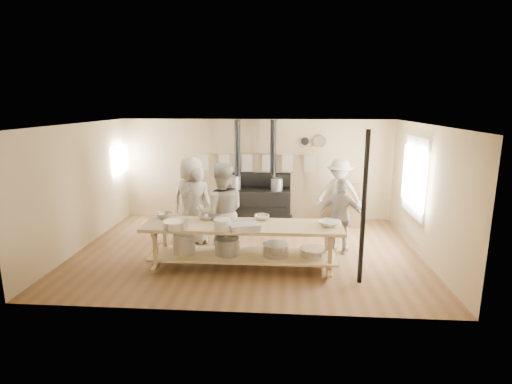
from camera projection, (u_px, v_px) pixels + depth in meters
ground at (248, 251)px, 8.30m from camera, size 7.00×7.00×0.00m
room_shell at (247, 174)px, 7.95m from camera, size 7.00×7.00×7.00m
window_right at (416, 177)px, 8.31m from camera, size 0.09×1.50×1.65m
left_opening at (120, 159)px, 10.14m from camera, size 0.00×0.90×0.90m
stove at (255, 202)px, 10.25m from camera, size 1.90×0.75×2.60m
towel_rail at (256, 160)px, 10.30m from camera, size 3.00×0.04×0.47m
back_wall_shelf at (314, 143)px, 10.13m from camera, size 0.63×0.14×0.32m
prep_table at (243, 241)px, 7.31m from camera, size 3.60×0.90×0.85m
support_post at (364, 209)px, 6.56m from camera, size 0.08×0.08×2.60m
cook_far_left at (197, 206)px, 8.51m from camera, size 0.72×0.59×1.71m
cook_left at (222, 213)px, 7.62m from camera, size 1.06×0.91×1.91m
cook_center at (192, 201)px, 8.60m from camera, size 1.06×0.84×1.89m
cook_right at (341, 216)px, 8.02m from camera, size 0.98×0.68×1.55m
cook_by_window at (339, 194)px, 9.66m from camera, size 1.24×0.94×1.71m
chair at (352, 213)px, 9.98m from camera, size 0.52×0.52×1.03m
bowl_white_a at (208, 216)px, 7.60m from camera, size 0.44×0.44×0.08m
bowl_steel_a at (164, 215)px, 7.66m from camera, size 0.42×0.42×0.09m
bowl_white_b at (329, 223)px, 7.14m from camera, size 0.52×0.52×0.09m
bowl_steel_b at (262, 217)px, 7.53m from camera, size 0.40×0.40×0.09m
roasting_pan at (244, 227)px, 6.90m from camera, size 0.60×0.50×0.11m
mixing_bowl_large at (176, 225)px, 6.99m from camera, size 0.58×0.58×0.14m
bucket_galv at (215, 212)px, 7.57m from camera, size 0.34×0.34×0.26m
deep_bowl_enamel at (222, 224)px, 6.92m from camera, size 0.30×0.30×0.19m
pitcher at (202, 214)px, 7.60m from camera, size 0.16×0.16×0.19m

